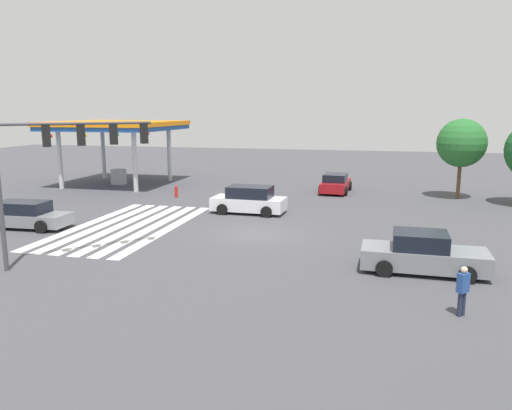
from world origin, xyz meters
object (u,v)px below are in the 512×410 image
(traffic_signal_mast, at_px, (63,153))
(tree_corner_b, at_px, (462,143))
(pedestrian, at_px, (463,289))
(car_1, at_px, (26,215))
(fire_hydrant, at_px, (176,192))
(car_2, at_px, (249,200))
(car_3, at_px, (423,254))
(car_0, at_px, (336,184))

(traffic_signal_mast, xyz_separation_m, tree_corner_b, (-19.88, 17.90, -0.58))
(pedestrian, bearing_deg, tree_corner_b, -52.76)
(car_1, height_order, fire_hydrant, car_1)
(car_2, xyz_separation_m, car_3, (9.36, 9.38, -0.08))
(car_1, distance_m, pedestrian, 21.83)
(traffic_signal_mast, distance_m, fire_hydrant, 16.10)
(car_2, relative_size, fire_hydrant, 5.22)
(car_0, distance_m, fire_hydrant, 12.04)
(traffic_signal_mast, xyz_separation_m, car_0, (-20.47, 9.21, -3.82))
(car_3, bearing_deg, car_0, 105.98)
(car_1, xyz_separation_m, car_2, (-6.65, 10.54, 0.10))
(traffic_signal_mast, relative_size, car_1, 1.31)
(car_3, xyz_separation_m, tree_corner_b, (-17.85, 3.78, 3.21))
(car_3, bearing_deg, pedestrian, -77.73)
(traffic_signal_mast, height_order, car_2, traffic_signal_mast)
(car_0, xyz_separation_m, car_2, (9.09, -4.46, 0.11))
(car_2, distance_m, pedestrian, 16.91)
(car_1, xyz_separation_m, tree_corner_b, (-15.15, 23.69, 3.23))
(car_3, bearing_deg, car_2, 136.11)
(car_2, bearing_deg, pedestrian, 129.20)
(car_0, distance_m, pedestrian, 23.30)
(traffic_signal_mast, height_order, fire_hydrant, traffic_signal_mast)
(pedestrian, xyz_separation_m, tree_corner_b, (-21.99, 2.96, 3.05))
(car_0, relative_size, car_1, 0.99)
(car_0, relative_size, fire_hydrant, 5.20)
(fire_hydrant, bearing_deg, car_2, 57.74)
(car_0, bearing_deg, car_3, -161.90)
(car_0, bearing_deg, traffic_signal_mast, 158.96)
(car_2, height_order, pedestrian, car_2)
(car_1, xyz_separation_m, fire_hydrant, (-10.75, 4.05, -0.26))
(car_1, height_order, tree_corner_b, tree_corner_b)
(tree_corner_b, distance_m, fire_hydrant, 20.43)
(car_0, height_order, car_3, car_3)
(car_1, bearing_deg, car_3, -10.34)
(car_1, relative_size, tree_corner_b, 0.80)
(car_1, relative_size, pedestrian, 2.87)
(car_0, height_order, car_1, car_0)
(car_3, height_order, tree_corner_b, tree_corner_b)
(traffic_signal_mast, height_order, pedestrian, traffic_signal_mast)
(car_2, height_order, tree_corner_b, tree_corner_b)
(car_0, distance_m, car_3, 19.09)
(tree_corner_b, height_order, fire_hydrant, tree_corner_b)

